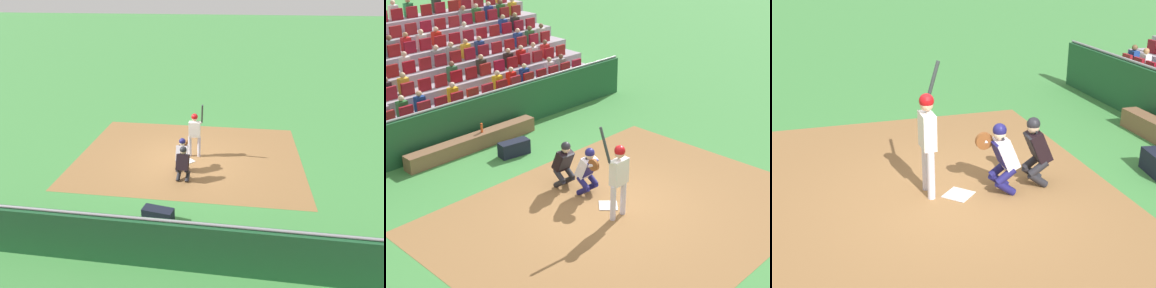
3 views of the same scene
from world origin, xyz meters
TOP-DOWN VIEW (x-y plane):
  - ground_plane at (0.00, 0.00)m, footprint 160.00×160.00m
  - infield_dirt_patch at (0.00, 0.50)m, footprint 8.81×6.59m
  - home_plate_marker at (0.00, 0.00)m, footprint 0.62×0.62m
  - batter_at_plate at (0.22, 0.47)m, footprint 0.61×0.45m
  - catcher_crouching at (-0.07, -0.74)m, footprint 0.47×0.72m
  - home_plate_umpire at (0.06, -1.44)m, footprint 0.48×0.48m

SIDE VIEW (x-z plane):
  - ground_plane at x=0.00m, z-range 0.00..0.00m
  - infield_dirt_patch at x=0.00m, z-range 0.00..0.01m
  - home_plate_marker at x=0.00m, z-range 0.01..0.02m
  - home_plate_umpire at x=0.06m, z-range 0.06..1.34m
  - catcher_crouching at x=-0.07m, z-range 0.07..1.36m
  - batter_at_plate at x=0.22m, z-range -0.01..2.26m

